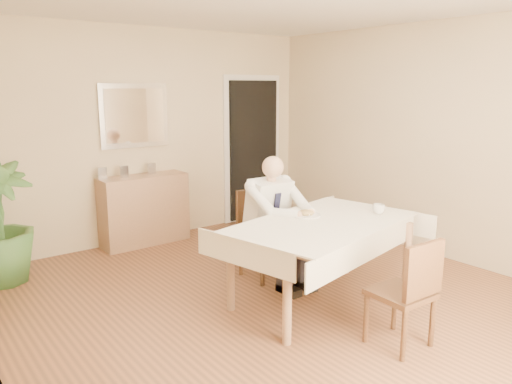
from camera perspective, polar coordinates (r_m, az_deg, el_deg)
room at (r=4.23m, az=2.88°, el=3.86°), size 5.00×5.02×2.60m
doorway at (r=7.13m, az=-0.37°, el=4.78°), size 0.96×0.07×2.10m
mirror at (r=6.20m, az=-13.71°, el=8.46°), size 0.86×0.04×0.76m
dining_table at (r=4.38m, az=7.62°, el=-4.41°), size 1.92×1.37×0.75m
chair_far at (r=5.06m, az=0.53°, el=-4.09°), size 0.44×0.44×0.88m
chair_near at (r=3.83m, az=17.16°, el=-10.51°), size 0.41×0.41×0.84m
seated_man at (r=4.79m, az=2.64°, el=-2.58°), size 0.48×0.72×1.24m
plate at (r=4.51m, az=5.76°, el=-2.65°), size 0.26×0.26×0.02m
food at (r=4.51m, az=5.77°, el=-2.38°), size 0.14×0.14×0.06m
knife at (r=4.49m, az=6.66°, el=-2.51°), size 0.01×0.13×0.01m
fork at (r=4.44m, az=5.92°, el=-2.67°), size 0.01×0.13×0.01m
coffee_mug at (r=4.70m, az=13.85°, el=-1.90°), size 0.13×0.13×0.09m
sideboard at (r=6.23m, az=-12.64°, el=-1.99°), size 1.06×0.38×0.85m
photo_frame_left at (r=6.01m, az=-17.14°, el=2.06°), size 0.10×0.02×0.14m
photo_frame_center at (r=6.05m, az=-14.83°, el=2.25°), size 0.10×0.02×0.14m
photo_frame_right at (r=6.21m, az=-11.85°, el=2.64°), size 0.10×0.02×0.14m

